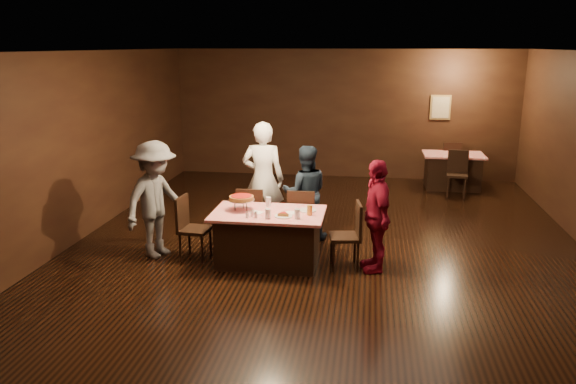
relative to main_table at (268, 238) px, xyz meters
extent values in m
plane|color=black|center=(0.78, 0.75, -0.39)|extent=(10.00, 10.00, 0.00)
cube|color=silver|center=(0.78, 0.75, 2.62)|extent=(8.00, 10.00, 0.04)
cube|color=black|center=(0.78, 5.75, 1.11)|extent=(8.00, 0.04, 3.00)
cube|color=black|center=(0.78, -4.25, 1.11)|extent=(8.00, 0.04, 3.00)
cube|color=black|center=(-3.22, 0.75, 1.11)|extent=(0.04, 10.00, 3.00)
cube|color=tan|center=(2.98, 5.72, 1.31)|extent=(0.46, 0.03, 0.56)
cube|color=beige|center=(2.98, 5.69, 1.31)|extent=(0.38, 0.01, 0.48)
cube|color=red|center=(0.00, 0.00, 0.00)|extent=(1.60, 1.00, 0.77)
cube|color=red|center=(3.24, 4.95, 0.00)|extent=(1.30, 0.90, 0.77)
cube|color=black|center=(-0.40, 0.75, 0.09)|extent=(0.43, 0.43, 0.95)
cube|color=black|center=(0.40, 0.75, 0.09)|extent=(0.42, 0.42, 0.95)
cube|color=black|center=(-1.10, 0.00, 0.09)|extent=(0.45, 0.45, 0.95)
cube|color=black|center=(1.10, 0.00, 0.09)|extent=(0.48, 0.48, 0.95)
cube|color=black|center=(3.24, 4.25, 0.09)|extent=(0.47, 0.47, 0.95)
cube|color=black|center=(3.24, 5.55, 0.09)|extent=(0.47, 0.47, 0.95)
imported|color=white|center=(-0.31, 1.25, 0.57)|extent=(0.69, 0.46, 1.90)
imported|color=#182434|center=(0.40, 1.17, 0.39)|extent=(0.84, 0.71, 1.54)
imported|color=slate|center=(-1.70, 0.05, 0.49)|extent=(1.06, 1.30, 1.75)
imported|color=maroon|center=(1.53, -0.03, 0.41)|extent=(0.60, 1.00, 1.59)
cylinder|color=black|center=(-0.40, 0.15, 0.46)|extent=(0.01, 0.01, 0.15)
cylinder|color=black|center=(-0.49, 0.00, 0.46)|extent=(0.01, 0.01, 0.15)
cylinder|color=black|center=(-0.31, 0.00, 0.46)|extent=(0.01, 0.01, 0.15)
cylinder|color=silver|center=(-0.40, 0.05, 0.54)|extent=(0.38, 0.38, 0.01)
cylinder|color=#B27233|center=(-0.40, 0.05, 0.57)|extent=(0.35, 0.35, 0.05)
cylinder|color=#A5140C|center=(-0.40, 0.05, 0.60)|extent=(0.30, 0.30, 0.01)
cylinder|color=white|center=(0.25, -0.18, 0.39)|extent=(0.25, 0.25, 0.01)
cylinder|color=#B27233|center=(0.25, -0.18, 0.42)|extent=(0.18, 0.18, 0.04)
cylinder|color=#A5140C|center=(0.25, -0.18, 0.44)|extent=(0.14, 0.14, 0.01)
cylinder|color=white|center=(0.55, 0.15, 0.39)|extent=(0.25, 0.25, 0.01)
cylinder|color=silver|center=(0.05, -0.30, 0.46)|extent=(0.08, 0.08, 0.14)
cylinder|color=silver|center=(0.45, -0.25, 0.46)|extent=(0.08, 0.08, 0.14)
cylinder|color=#BF7F26|center=(0.60, -0.05, 0.46)|extent=(0.08, 0.08, 0.14)
cylinder|color=silver|center=(-0.05, 0.30, 0.46)|extent=(0.08, 0.08, 0.14)
cylinder|color=silver|center=(-0.18, -0.25, 0.43)|extent=(0.04, 0.04, 0.08)
cylinder|color=silver|center=(-0.18, -0.25, 0.47)|extent=(0.05, 0.05, 0.02)
cylinder|color=silver|center=(-0.12, -0.30, 0.43)|extent=(0.04, 0.04, 0.08)
cylinder|color=silver|center=(-0.12, -0.30, 0.47)|extent=(0.05, 0.05, 0.02)
cylinder|color=silver|center=(-0.24, -0.30, 0.43)|extent=(0.04, 0.04, 0.08)
cylinder|color=silver|center=(-0.24, -0.30, 0.47)|extent=(0.05, 0.05, 0.02)
cube|color=white|center=(0.30, 0.00, 0.39)|extent=(0.19, 0.19, 0.01)
cube|color=white|center=(-0.15, -0.05, 0.39)|extent=(0.21, 0.21, 0.01)
camera|label=1|loc=(1.40, -7.56, 2.70)|focal=35.00mm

